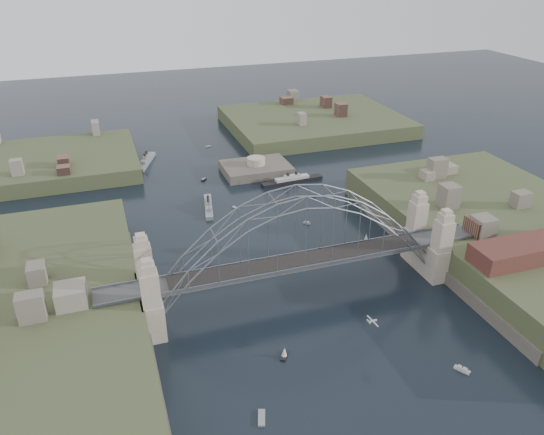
% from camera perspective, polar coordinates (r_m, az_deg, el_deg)
% --- Properties ---
extents(ground, '(500.00, 500.00, 0.00)m').
position_cam_1_polar(ground, '(116.89, 2.87, -8.18)').
color(ground, black).
rests_on(ground, ground).
extents(bridge, '(84.00, 13.80, 24.60)m').
position_cam_1_polar(bridge, '(110.28, 3.01, -2.93)').
color(bridge, '#49494B').
rests_on(bridge, ground).
extents(shore_west, '(50.50, 90.00, 12.00)m').
position_cam_1_polar(shore_west, '(111.99, -26.27, -11.96)').
color(shore_west, '#414A2A').
rests_on(shore_west, ground).
extents(shore_east, '(50.50, 90.00, 12.00)m').
position_cam_1_polar(shore_east, '(144.35, 24.62, -2.60)').
color(shore_east, '#414A2A').
rests_on(shore_east, ground).
extents(headland_nw, '(60.00, 45.00, 9.00)m').
position_cam_1_polar(headland_nw, '(196.23, -23.14, 4.83)').
color(headland_nw, '#414A2A').
rests_on(headland_nw, ground).
extents(headland_ne, '(70.00, 55.00, 9.50)m').
position_cam_1_polar(headland_ne, '(226.45, 4.57, 9.77)').
color(headland_ne, '#414A2A').
rests_on(headland_ne, ground).
extents(fort_island, '(22.00, 16.00, 9.40)m').
position_cam_1_polar(fort_island, '(178.97, -1.72, 4.74)').
color(fort_island, '#534C42').
rests_on(fort_island, ground).
extents(wharf_shed, '(20.00, 8.00, 4.00)m').
position_cam_1_polar(wharf_shed, '(123.52, 24.92, -3.39)').
color(wharf_shed, '#592D26').
rests_on(wharf_shed, shore_east).
extents(finger_pier, '(4.00, 22.00, 1.40)m').
position_cam_1_polar(finger_pier, '(117.20, 26.71, -10.98)').
color(finger_pier, '#49494B').
rests_on(finger_pier, ground).
extents(naval_cruiser_near, '(4.88, 15.86, 4.72)m').
position_cam_1_polar(naval_cruiser_near, '(154.44, -6.86, 1.23)').
color(naval_cruiser_near, gray).
rests_on(naval_cruiser_near, ground).
extents(naval_cruiser_far, '(8.28, 16.47, 5.67)m').
position_cam_1_polar(naval_cruiser_far, '(191.74, -13.37, 5.94)').
color(naval_cruiser_far, gray).
rests_on(naval_cruiser_far, ground).
extents(ocean_liner, '(20.84, 4.33, 5.08)m').
position_cam_1_polar(ocean_liner, '(170.70, 2.16, 4.01)').
color(ocean_liner, black).
rests_on(ocean_liner, ground).
extents(aeroplane, '(1.90, 3.53, 0.51)m').
position_cam_1_polar(aeroplane, '(99.49, 10.68, -10.92)').
color(aeroplane, silver).
extents(small_boat_a, '(2.54, 1.41, 0.45)m').
position_cam_1_polar(small_boat_a, '(126.65, -6.60, -5.22)').
color(small_boat_a, '#BABBB6').
rests_on(small_boat_a, ground).
extents(small_boat_b, '(1.95, 1.77, 1.43)m').
position_cam_1_polar(small_boat_b, '(145.12, 3.78, -0.58)').
color(small_boat_b, '#BABBB6').
rests_on(small_boat_b, ground).
extents(small_boat_c, '(2.30, 2.87, 2.38)m').
position_cam_1_polar(small_boat_c, '(100.51, 1.34, -14.40)').
color(small_boat_c, '#BABBB6').
rests_on(small_boat_c, ground).
extents(small_boat_d, '(2.48, 1.87, 0.45)m').
position_cam_1_polar(small_boat_d, '(161.36, 4.61, 2.29)').
color(small_boat_d, '#BABBB6').
rests_on(small_boat_d, ground).
extents(small_boat_e, '(2.65, 3.08, 0.45)m').
position_cam_1_polar(small_boat_e, '(157.25, -16.16, 0.56)').
color(small_boat_e, '#BABBB6').
rests_on(small_boat_e, ground).
extents(small_boat_f, '(1.19, 1.65, 0.45)m').
position_cam_1_polar(small_boat_f, '(154.16, -4.01, 1.08)').
color(small_boat_f, '#BABBB6').
rests_on(small_boat_f, ground).
extents(small_boat_g, '(2.29, 2.90, 1.43)m').
position_cam_1_polar(small_boat_g, '(103.81, 19.78, -15.13)').
color(small_boat_g, '#BABBB6').
rests_on(small_boat_g, ground).
extents(small_boat_h, '(2.12, 1.98, 1.43)m').
position_cam_1_polar(small_boat_h, '(174.01, -7.36, 4.08)').
color(small_boat_h, '#BABBB6').
rests_on(small_boat_h, ground).
extents(small_boat_i, '(1.68, 2.81, 2.38)m').
position_cam_1_polar(small_boat_i, '(138.30, 10.10, -2.21)').
color(small_boat_i, '#BABBB6').
rests_on(small_boat_i, ground).
extents(small_boat_j, '(2.12, 3.59, 0.45)m').
position_cam_1_polar(small_boat_j, '(90.56, -1.13, -20.78)').
color(small_boat_j, '#BABBB6').
rests_on(small_boat_j, ground).
extents(small_boat_k, '(2.25, 1.18, 0.45)m').
position_cam_1_polar(small_boat_k, '(204.67, -6.91, 7.60)').
color(small_boat_k, '#BABBB6').
rests_on(small_boat_k, ground).
extents(small_boat_l, '(1.60, 3.11, 1.43)m').
position_cam_1_polar(small_boat_l, '(132.14, -15.87, -4.63)').
color(small_boat_l, '#BABBB6').
rests_on(small_boat_l, ground).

